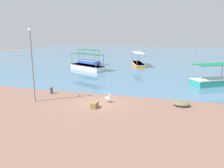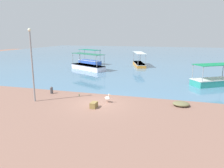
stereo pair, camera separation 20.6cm
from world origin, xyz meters
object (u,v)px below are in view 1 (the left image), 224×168
(fishing_boat_near_right, at_px, (87,66))
(fishing_boat_outer, at_px, (89,61))
(fishing_boat_far_left, at_px, (212,81))
(fishing_boat_near_left, at_px, (138,63))
(cargo_crate, at_px, (94,105))
(net_pile, at_px, (181,104))
(glass_bottle, at_px, (79,95))
(mooring_bollard, at_px, (51,90))
(lamp_post, at_px, (32,62))
(pelican, at_px, (108,98))

(fishing_boat_near_right, distance_m, fishing_boat_outer, 7.17)
(fishing_boat_far_left, bearing_deg, fishing_boat_near_left, 128.72)
(fishing_boat_far_left, distance_m, cargo_crate, 15.35)
(net_pile, bearing_deg, fishing_boat_outer, 127.98)
(fishing_boat_outer, height_order, glass_bottle, fishing_boat_outer)
(mooring_bollard, bearing_deg, fishing_boat_outer, 102.69)
(lamp_post, bearing_deg, fishing_boat_far_left, 35.25)
(fishing_boat_near_left, relative_size, lamp_post, 1.11)
(fishing_boat_near_left, xyz_separation_m, net_pile, (7.45, -22.62, -0.30))
(lamp_post, bearing_deg, pelican, 13.86)
(fishing_boat_near_left, xyz_separation_m, glass_bottle, (-1.90, -22.34, -0.38))
(lamp_post, bearing_deg, glass_bottle, 40.56)
(fishing_boat_far_left, distance_m, glass_bottle, 15.51)
(mooring_bollard, distance_m, net_pile, 12.42)
(pelican, xyz_separation_m, lamp_post, (-6.27, -1.55, 3.13))
(fishing_boat_near_left, bearing_deg, glass_bottle, -94.85)
(fishing_boat_outer, relative_size, mooring_bollard, 7.76)
(pelican, bearing_deg, net_pile, 7.32)
(fishing_boat_near_right, height_order, pelican, fishing_boat_near_right)
(fishing_boat_far_left, xyz_separation_m, net_pile, (-3.53, -8.92, -0.36))
(fishing_boat_outer, bearing_deg, fishing_boat_far_left, -32.46)
(lamp_post, height_order, mooring_bollard, lamp_post)
(fishing_boat_near_left, distance_m, glass_bottle, 22.42)
(mooring_bollard, height_order, cargo_crate, mooring_bollard)
(mooring_bollard, relative_size, glass_bottle, 2.61)
(pelican, relative_size, lamp_post, 0.13)
(fishing_boat_near_right, height_order, glass_bottle, fishing_boat_near_right)
(fishing_boat_outer, distance_m, mooring_bollard, 22.34)
(mooring_bollard, relative_size, net_pile, 0.51)
(fishing_boat_far_left, relative_size, mooring_bollard, 7.32)
(fishing_boat_near_left, bearing_deg, fishing_boat_far_left, -51.28)
(cargo_crate, bearing_deg, pelican, 69.75)
(fishing_boat_far_left, relative_size, net_pile, 3.77)
(lamp_post, xyz_separation_m, net_pile, (12.40, 2.33, -3.32))
(glass_bottle, bearing_deg, mooring_bollard, 177.96)
(cargo_crate, height_order, glass_bottle, cargo_crate)
(cargo_crate, bearing_deg, fishing_boat_outer, 113.21)
(mooring_bollard, relative_size, cargo_crate, 0.93)
(fishing_boat_far_left, xyz_separation_m, mooring_bollard, (-15.94, -8.53, -0.17))
(fishing_boat_far_left, relative_size, pelican, 6.45)
(lamp_post, bearing_deg, mooring_bollard, 90.32)
(fishing_boat_far_left, relative_size, fishing_boat_outer, 0.94)
(fishing_boat_far_left, distance_m, lamp_post, 19.73)
(mooring_bollard, bearing_deg, cargo_crate, -26.81)
(fishing_boat_far_left, height_order, fishing_boat_outer, fishing_boat_outer)
(mooring_bollard, bearing_deg, glass_bottle, -2.04)
(fishing_boat_outer, bearing_deg, mooring_bollard, -77.31)
(pelican, distance_m, net_pile, 6.18)
(fishing_boat_outer, xyz_separation_m, mooring_bollard, (4.91, -21.80, -0.21))
(fishing_boat_near_right, bearing_deg, pelican, -61.77)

